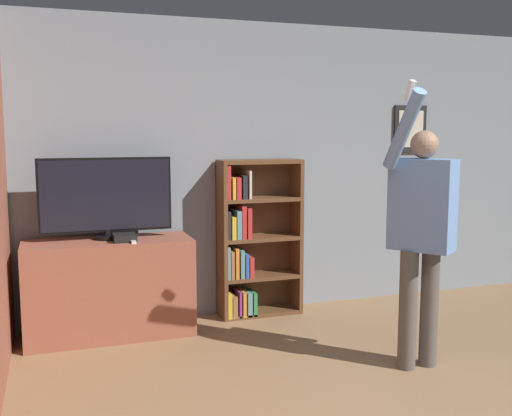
# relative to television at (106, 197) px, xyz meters

# --- Properties ---
(wall_back) EXTENTS (6.39, 0.09, 2.70)m
(wall_back) POSITION_rel_television_xyz_m (1.44, 0.29, 0.19)
(wall_back) COLOR gray
(wall_back) RESTS_ON ground_plane
(tv_ledge) EXTENTS (1.36, 0.53, 0.81)m
(tv_ledge) POSITION_rel_television_xyz_m (0.00, -0.06, -0.76)
(tv_ledge) COLOR #93513D
(tv_ledge) RESTS_ON ground_plane
(television) EXTENTS (1.08, 0.22, 0.68)m
(television) POSITION_rel_television_xyz_m (0.00, 0.00, 0.00)
(television) COLOR black
(television) RESTS_ON tv_ledge
(game_console) EXTENTS (0.18, 0.20, 0.06)m
(game_console) POSITION_rel_television_xyz_m (0.13, -0.15, -0.32)
(game_console) COLOR black
(game_console) RESTS_ON tv_ledge
(remote_loose) EXTENTS (0.04, 0.14, 0.02)m
(remote_loose) POSITION_rel_television_xyz_m (0.18, -0.23, -0.34)
(remote_loose) COLOR white
(remote_loose) RESTS_ON tv_ledge
(bookshelf) EXTENTS (0.77, 0.28, 1.45)m
(bookshelf) POSITION_rel_television_xyz_m (1.31, 0.11, -0.47)
(bookshelf) COLOR brown
(bookshelf) RESTS_ON ground_plane
(person) EXTENTS (0.58, 0.57, 2.04)m
(person) POSITION_rel_television_xyz_m (2.05, -1.48, -0.12)
(person) COLOR #56514C
(person) RESTS_ON ground_plane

